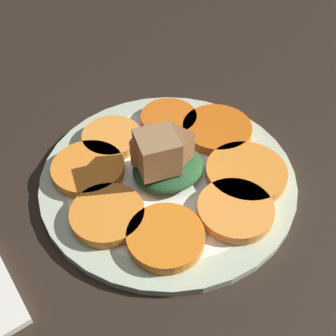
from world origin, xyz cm
name	(u,v)px	position (x,y,z in cm)	size (l,w,h in cm)	color
table_slab	(168,185)	(0.00, 0.00, 1.00)	(120.00, 120.00, 2.00)	black
plate	(168,177)	(0.00, 0.00, 2.52)	(30.59, 30.59, 1.05)	beige
carrot_slice_0	(235,210)	(-2.57, 9.11, 3.71)	(8.39, 8.39, 1.21)	#F99438
carrot_slice_1	(246,172)	(-7.36, 5.64, 3.71)	(9.59, 9.59, 1.21)	orange
carrot_slice_2	(217,129)	(-9.55, -2.36, 3.71)	(9.07, 9.07, 1.21)	#D66114
carrot_slice_3	(169,119)	(-5.62, -7.79, 3.71)	(7.56, 7.56, 1.21)	orange
carrot_slice_4	(112,137)	(2.54, -8.91, 3.71)	(7.58, 7.58, 1.21)	orange
carrot_slice_5	(88,168)	(7.61, -5.78, 3.71)	(8.70, 8.70, 1.21)	orange
carrot_slice_6	(107,214)	(9.15, 1.56, 3.71)	(8.12, 8.12, 1.21)	orange
carrot_slice_7	(166,237)	(5.69, 7.60, 3.71)	(8.17, 8.17, 1.21)	orange
center_pile	(164,158)	(0.51, -0.16, 5.93)	(8.64, 7.78, 6.64)	#235128
fork	(143,147)	(-0.03, -5.55, 3.30)	(18.13, 3.49, 0.40)	silver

